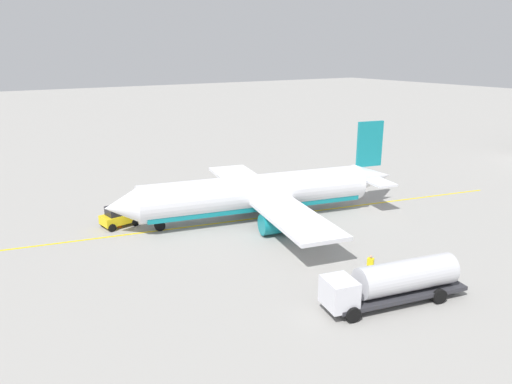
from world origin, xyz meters
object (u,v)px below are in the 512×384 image
at_px(fuel_tanker, 394,281).
at_px(safety_cone_nose, 119,224).
at_px(airplane, 260,194).
at_px(pushback_tug, 118,217).
at_px(refueling_worker, 370,265).

relative_size(fuel_tanker, safety_cone_nose, 19.15).
distance_m(airplane, safety_cone_nose, 15.06).
distance_m(airplane, pushback_tug, 15.06).
bearing_deg(airplane, fuel_tanker, 84.91).
bearing_deg(safety_cone_nose, pushback_tug, -91.57).
bearing_deg(fuel_tanker, safety_cone_nose, -65.25).
xyz_separation_m(airplane, pushback_tug, (13.84, -5.65, -1.76)).
height_order(airplane, safety_cone_nose, airplane).
relative_size(fuel_tanker, pushback_tug, 2.95).
distance_m(airplane, fuel_tanker, 20.77).
bearing_deg(refueling_worker, fuel_tanker, 65.23).
bearing_deg(safety_cone_nose, refueling_worker, 122.53).
bearing_deg(fuel_tanker, refueling_worker, -114.77).
bearing_deg(safety_cone_nose, fuel_tanker, 114.75).
distance_m(airplane, refueling_worker, 16.59).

